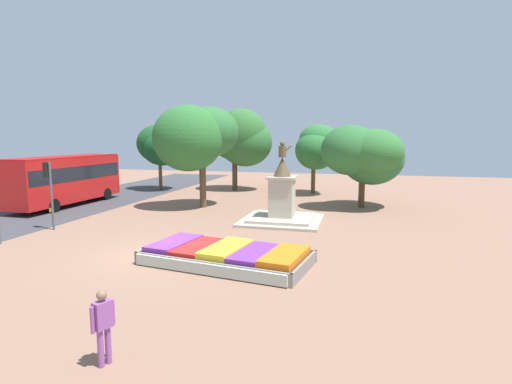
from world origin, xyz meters
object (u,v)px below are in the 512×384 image
Objects in this scene: traffic_light_mid_block at (49,183)px; flower_planter at (226,256)px; city_bus at (66,177)px; statue_monument at (282,203)px; pedestrian_with_handbag at (103,322)px.

flower_planter is at bearing -16.31° from traffic_light_mid_block.
flower_planter is 11.41m from traffic_light_mid_block.
traffic_light_mid_block reaches higher than city_bus.
pedestrian_with_handbag is (-0.94, -15.35, -0.09)m from statue_monument.
statue_monument is at bearing 23.73° from traffic_light_mid_block.
pedestrian_with_handbag is at bearing -48.63° from city_bus.
city_bus is at bearing 147.40° from flower_planter.
city_bus is at bearing 131.37° from pedestrian_with_handbag.
traffic_light_mid_block is 8.01m from city_bus.
flower_planter is at bearing 87.48° from pedestrian_with_handbag.
pedestrian_with_handbag is at bearing -93.51° from statue_monument.
city_bus is 5.51× the size of pedestrian_with_handbag.
city_bus is (-15.88, 1.61, 0.94)m from statue_monument.
flower_planter is 7.24m from pedestrian_with_handbag.
statue_monument is (0.63, 8.15, 0.75)m from flower_planter.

